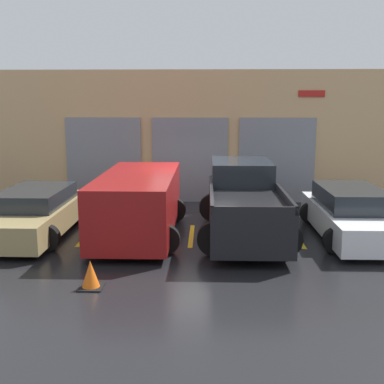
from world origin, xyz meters
TOP-DOWN VIEW (x-y plane):
  - ground_plane at (0.00, 0.00)m, footprint 28.00×28.00m
  - shophouse_building at (-0.01, 3.28)m, footprint 14.50×0.68m
  - pickup_truck at (1.40, -1.23)m, footprint 2.44×5.39m
  - sedan_white at (4.21, -1.49)m, footprint 2.11×4.57m
  - sedan_side at (-4.21, -1.49)m, footprint 2.21×4.70m
  - van_right at (-1.40, -1.51)m, footprint 2.37×5.00m
  - parking_stripe_left at (-2.81, -1.52)m, footprint 0.12×2.20m
  - parking_stripe_centre at (0.00, -1.52)m, footprint 0.12×2.20m
  - parking_stripe_right at (2.81, -1.52)m, footprint 0.12×2.20m
  - traffic_cone at (-1.82, -5.24)m, footprint 0.47×0.47m

SIDE VIEW (x-z plane):
  - ground_plane at x=0.00m, z-range 0.00..0.00m
  - parking_stripe_left at x=-2.81m, z-range 0.00..0.01m
  - parking_stripe_centre at x=0.00m, z-range 0.00..0.01m
  - parking_stripe_right at x=2.81m, z-range 0.00..0.01m
  - traffic_cone at x=-1.82m, z-range -0.02..0.53m
  - sedan_side at x=-4.21m, z-range -0.03..1.21m
  - sedan_white at x=4.21m, z-range -0.04..1.27m
  - pickup_truck at x=1.40m, z-range -0.05..1.81m
  - van_right at x=-1.40m, z-range 0.07..1.74m
  - shophouse_building at x=-0.01m, z-range -0.04..4.59m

